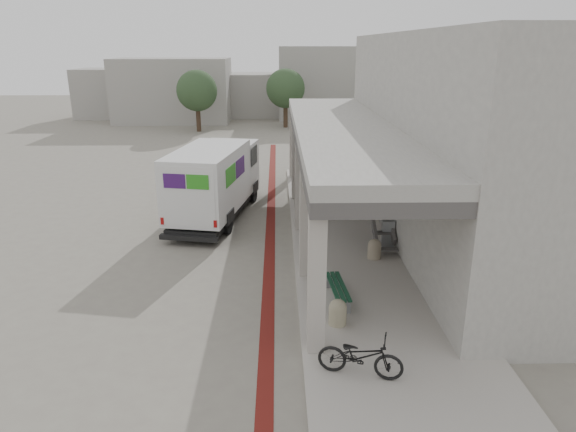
{
  "coord_description": "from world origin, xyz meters",
  "views": [
    {
      "loc": [
        1.27,
        -13.44,
        6.58
      ],
      "look_at": [
        1.59,
        1.49,
        1.6
      ],
      "focal_mm": 32.0,
      "sensor_mm": 36.0,
      "label": 1
    }
  ],
  "objects_px": {
    "bench": "(338,289)",
    "utility_cabinet": "(388,232)",
    "fedex_truck": "(215,179)",
    "bicycle_black": "(360,356)"
  },
  "relations": [
    {
      "from": "fedex_truck",
      "to": "bench",
      "type": "distance_m",
      "value": 8.52
    },
    {
      "from": "bench",
      "to": "bicycle_black",
      "type": "xyz_separation_m",
      "value": [
        0.08,
        -3.31,
        0.16
      ]
    },
    {
      "from": "utility_cabinet",
      "to": "bicycle_black",
      "type": "height_order",
      "value": "bicycle_black"
    },
    {
      "from": "fedex_truck",
      "to": "bicycle_black",
      "type": "distance_m",
      "value": 11.53
    },
    {
      "from": "fedex_truck",
      "to": "bicycle_black",
      "type": "relative_size",
      "value": 4.06
    },
    {
      "from": "fedex_truck",
      "to": "bicycle_black",
      "type": "xyz_separation_m",
      "value": [
        4.11,
        -10.73,
        -0.98
      ]
    },
    {
      "from": "bench",
      "to": "utility_cabinet",
      "type": "bearing_deg",
      "value": 56.89
    },
    {
      "from": "bicycle_black",
      "to": "fedex_truck",
      "type": "bearing_deg",
      "value": 36.87
    },
    {
      "from": "bench",
      "to": "fedex_truck",
      "type": "bearing_deg",
      "value": 114.05
    },
    {
      "from": "utility_cabinet",
      "to": "bicycle_black",
      "type": "relative_size",
      "value": 0.52
    }
  ]
}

